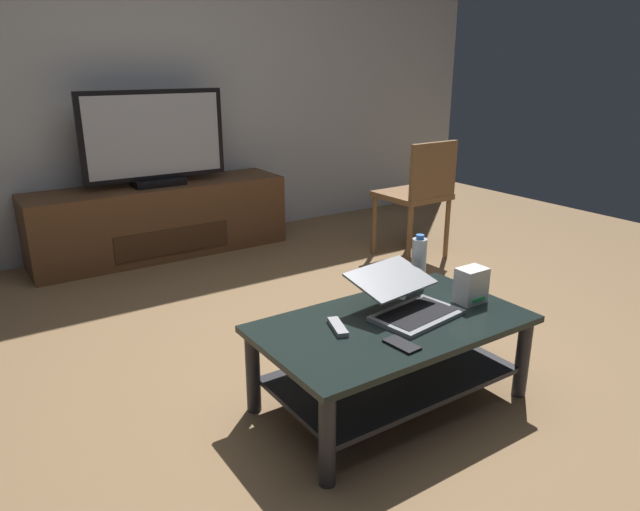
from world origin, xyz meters
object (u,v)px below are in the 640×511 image
object	(u,v)px
media_cabinet	(161,220)
laptop	(406,300)
television	(155,140)
water_bottle_near	(419,263)
dining_chair	(419,191)
tv_remote	(338,327)
router_box	(471,285)
coffee_table	(392,347)
cell_phone	(402,345)

from	to	relation	value
media_cabinet	laptop	size ratio (longest dim) A/B	4.37
television	water_bottle_near	bearing A→B (deg)	-78.92
dining_chair	tv_remote	bearing A→B (deg)	-141.60
router_box	water_bottle_near	bearing A→B (deg)	106.20
media_cabinet	laptop	bearing A→B (deg)	-85.26
media_cabinet	television	size ratio (longest dim) A/B	1.81
coffee_table	water_bottle_near	xyz separation A→B (m)	(0.34, 0.22, 0.24)
television	router_box	bearing A→B (deg)	-78.39
media_cabinet	dining_chair	size ratio (longest dim) A/B	2.16
coffee_table	television	world-z (taller)	television
television	router_box	size ratio (longest dim) A/B	6.57
laptop	cell_phone	size ratio (longest dim) A/B	3.07
water_bottle_near	tv_remote	world-z (taller)	water_bottle_near
laptop	tv_remote	bearing A→B (deg)	174.73
dining_chair	water_bottle_near	bearing A→B (deg)	-133.14
coffee_table	tv_remote	distance (m)	0.27
media_cabinet	dining_chair	bearing A→B (deg)	-37.15
television	cell_phone	distance (m)	2.74
dining_chair	router_box	distance (m)	1.73
water_bottle_near	coffee_table	bearing A→B (deg)	-147.01
cell_phone	tv_remote	bearing A→B (deg)	110.33
cell_phone	tv_remote	xyz separation A→B (m)	(-0.12, 0.25, 0.01)
coffee_table	router_box	world-z (taller)	router_box
television	tv_remote	xyz separation A→B (m)	(-0.12, -2.45, -0.47)
laptop	water_bottle_near	bearing A→B (deg)	37.98
coffee_table	dining_chair	world-z (taller)	dining_chair
router_box	water_bottle_near	world-z (taller)	water_bottle_near
tv_remote	water_bottle_near	bearing A→B (deg)	34.44
laptop	cell_phone	xyz separation A→B (m)	(-0.21, -0.22, -0.05)
laptop	cell_phone	world-z (taller)	laptop
tv_remote	dining_chair	bearing A→B (deg)	57.46
water_bottle_near	tv_remote	distance (m)	0.61
coffee_table	television	distance (m)	2.58
dining_chair	tv_remote	xyz separation A→B (m)	(-1.65, -1.31, -0.11)
laptop	cell_phone	distance (m)	0.31
media_cabinet	router_box	world-z (taller)	router_box
media_cabinet	router_box	size ratio (longest dim) A/B	11.87
water_bottle_near	tv_remote	bearing A→B (deg)	-164.62
coffee_table	media_cabinet	bearing A→B (deg)	92.46
coffee_table	tv_remote	bearing A→B (deg)	164.88
dining_chair	coffee_table	bearing A→B (deg)	-135.96
television	cell_phone	size ratio (longest dim) A/B	7.43
water_bottle_near	cell_phone	distance (m)	0.62
cell_phone	router_box	bearing A→B (deg)	10.71
router_box	cell_phone	distance (m)	0.56
laptop	cell_phone	bearing A→B (deg)	-134.44
router_box	tv_remote	distance (m)	0.66
coffee_table	dining_chair	xyz separation A→B (m)	(1.42, 1.37, 0.24)
router_box	coffee_table	bearing A→B (deg)	174.89
dining_chair	laptop	world-z (taller)	dining_chair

